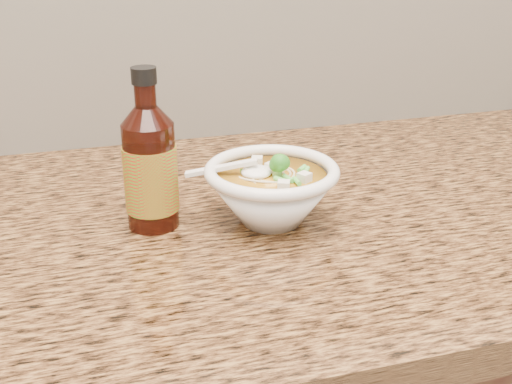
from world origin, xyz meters
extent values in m
cube|color=olive|center=(0.00, 1.68, 0.88)|extent=(4.00, 0.68, 0.04)
cylinder|color=white|center=(0.10, 1.63, 0.90)|extent=(0.07, 0.07, 0.01)
torus|color=white|center=(0.10, 1.63, 0.97)|extent=(0.17, 0.17, 0.02)
torus|color=beige|center=(0.09, 1.64, 0.96)|extent=(0.09, 0.09, 0.00)
torus|color=beige|center=(0.10, 1.63, 0.96)|extent=(0.10, 0.10, 0.00)
torus|color=beige|center=(0.09, 1.63, 0.96)|extent=(0.07, 0.07, 0.00)
torus|color=beige|center=(0.11, 1.63, 0.96)|extent=(0.10, 0.10, 0.00)
torus|color=beige|center=(0.10, 1.64, 0.96)|extent=(0.08, 0.08, 0.00)
torus|color=beige|center=(0.12, 1.62, 0.96)|extent=(0.10, 0.10, 0.00)
torus|color=beige|center=(0.11, 1.62, 0.95)|extent=(0.09, 0.09, 0.00)
cube|color=silver|center=(0.09, 1.62, 0.97)|extent=(0.02, 0.02, 0.01)
cube|color=silver|center=(0.11, 1.64, 0.97)|extent=(0.02, 0.02, 0.01)
cube|color=silver|center=(0.09, 1.65, 0.97)|extent=(0.02, 0.02, 0.01)
cube|color=silver|center=(0.09, 1.66, 0.97)|extent=(0.02, 0.02, 0.01)
cube|color=silver|center=(0.07, 1.65, 0.97)|extent=(0.02, 0.02, 0.01)
cube|color=silver|center=(0.09, 1.66, 0.97)|extent=(0.02, 0.02, 0.01)
ellipsoid|color=#196014|center=(0.10, 1.62, 0.98)|extent=(0.03, 0.03, 0.03)
cylinder|color=#65D250|center=(0.08, 1.65, 0.97)|extent=(0.02, 0.01, 0.01)
cylinder|color=#65D250|center=(0.06, 1.64, 0.97)|extent=(0.01, 0.02, 0.01)
cylinder|color=#65D250|center=(0.10, 1.61, 0.97)|extent=(0.02, 0.01, 0.01)
cylinder|color=#65D250|center=(0.06, 1.63, 0.97)|extent=(0.01, 0.02, 0.01)
cylinder|color=#65D250|center=(0.06, 1.60, 0.97)|extent=(0.01, 0.02, 0.01)
cylinder|color=#65D250|center=(0.07, 1.65, 0.97)|extent=(0.01, 0.02, 0.01)
ellipsoid|color=white|center=(0.08, 1.64, 0.97)|extent=(0.04, 0.04, 0.01)
cube|color=white|center=(0.04, 1.65, 0.97)|extent=(0.09, 0.04, 0.02)
cylinder|color=#350D07|center=(-0.04, 1.66, 0.97)|extent=(0.07, 0.07, 0.13)
cylinder|color=#350D07|center=(-0.04, 1.66, 1.06)|extent=(0.03, 0.03, 0.03)
cylinder|color=black|center=(-0.04, 1.66, 1.09)|extent=(0.03, 0.03, 0.02)
cylinder|color=red|center=(-0.04, 1.66, 0.96)|extent=(0.07, 0.07, 0.08)
camera|label=1|loc=(-0.12, 0.94, 1.25)|focal=45.00mm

